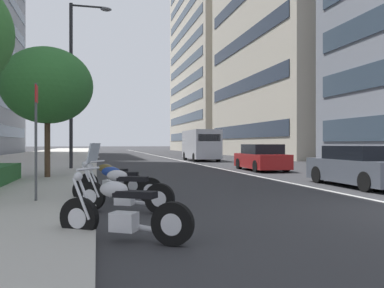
{
  "coord_description": "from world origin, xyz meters",
  "views": [
    {
      "loc": [
        -6.33,
        6.96,
        1.46
      ],
      "look_at": [
        12.62,
        2.38,
        1.44
      ],
      "focal_mm": 36.78,
      "sensor_mm": 36.0,
      "label": 1
    }
  ],
  "objects_px": {
    "motorcycle_second_in_row": "(117,186)",
    "street_tree_mid_sidewalk": "(47,86)",
    "motorcycle_under_tarp": "(110,181)",
    "parking_sign_by_curb": "(36,130)",
    "motorcycle_by_sign_pole": "(123,192)",
    "street_lamp_with_banners": "(77,71)",
    "motorcycle_mid_row": "(123,214)",
    "car_approaching_light": "(261,158)",
    "car_following_behind": "(361,167)",
    "delivery_van_ahead": "(201,144)"
  },
  "relations": [
    {
      "from": "motorcycle_by_sign_pole",
      "to": "car_approaching_light",
      "type": "bearing_deg",
      "value": -99.08
    },
    {
      "from": "car_following_behind",
      "to": "street_lamp_with_banners",
      "type": "relative_size",
      "value": 0.49
    },
    {
      "from": "motorcycle_under_tarp",
      "to": "street_lamp_with_banners",
      "type": "distance_m",
      "value": 11.59
    },
    {
      "from": "motorcycle_mid_row",
      "to": "car_approaching_light",
      "type": "bearing_deg",
      "value": -89.66
    },
    {
      "from": "street_tree_mid_sidewalk",
      "to": "motorcycle_by_sign_pole",
      "type": "bearing_deg",
      "value": -162.89
    },
    {
      "from": "motorcycle_second_in_row",
      "to": "delivery_van_ahead",
      "type": "relative_size",
      "value": 0.38
    },
    {
      "from": "motorcycle_second_in_row",
      "to": "street_tree_mid_sidewalk",
      "type": "relative_size",
      "value": 0.43
    },
    {
      "from": "car_approaching_light",
      "to": "street_tree_mid_sidewalk",
      "type": "xyz_separation_m",
      "value": [
        -3.47,
        10.58,
        3.06
      ]
    },
    {
      "from": "motorcycle_mid_row",
      "to": "motorcycle_by_sign_pole",
      "type": "height_order",
      "value": "motorcycle_by_sign_pole"
    },
    {
      "from": "car_following_behind",
      "to": "delivery_van_ahead",
      "type": "distance_m",
      "value": 20.77
    },
    {
      "from": "motorcycle_second_in_row",
      "to": "street_lamp_with_banners",
      "type": "bearing_deg",
      "value": -69.18
    },
    {
      "from": "motorcycle_by_sign_pole",
      "to": "street_lamp_with_banners",
      "type": "xyz_separation_m",
      "value": [
        13.32,
        1.59,
        4.88
      ]
    },
    {
      "from": "motorcycle_second_in_row",
      "to": "delivery_van_ahead",
      "type": "xyz_separation_m",
      "value": [
        22.53,
        -8.14,
        0.97
      ]
    },
    {
      "from": "parking_sign_by_curb",
      "to": "street_tree_mid_sidewalk",
      "type": "distance_m",
      "value": 7.03
    },
    {
      "from": "delivery_van_ahead",
      "to": "motorcycle_second_in_row",
      "type": "bearing_deg",
      "value": 161.4
    },
    {
      "from": "motorcycle_mid_row",
      "to": "motorcycle_second_in_row",
      "type": "height_order",
      "value": "motorcycle_mid_row"
    },
    {
      "from": "car_approaching_light",
      "to": "delivery_van_ahead",
      "type": "relative_size",
      "value": 0.73
    },
    {
      "from": "delivery_van_ahead",
      "to": "motorcycle_under_tarp",
      "type": "bearing_deg",
      "value": 159.82
    },
    {
      "from": "car_approaching_light",
      "to": "motorcycle_mid_row",
      "type": "bearing_deg",
      "value": 151.25
    },
    {
      "from": "motorcycle_under_tarp",
      "to": "street_lamp_with_banners",
      "type": "relative_size",
      "value": 0.21
    },
    {
      "from": "motorcycle_second_in_row",
      "to": "street_lamp_with_banners",
      "type": "height_order",
      "value": "street_lamp_with_banners"
    },
    {
      "from": "motorcycle_by_sign_pole",
      "to": "parking_sign_by_curb",
      "type": "height_order",
      "value": "parking_sign_by_curb"
    },
    {
      "from": "motorcycle_mid_row",
      "to": "street_lamp_with_banners",
      "type": "distance_m",
      "value": 16.65
    },
    {
      "from": "street_lamp_with_banners",
      "to": "car_approaching_light",
      "type": "bearing_deg",
      "value": -101.29
    },
    {
      "from": "parking_sign_by_curb",
      "to": "motorcycle_under_tarp",
      "type": "bearing_deg",
      "value": -44.71
    },
    {
      "from": "car_approaching_light",
      "to": "car_following_behind",
      "type": "bearing_deg",
      "value": -177.49
    },
    {
      "from": "motorcycle_second_in_row",
      "to": "street_tree_mid_sidewalk",
      "type": "bearing_deg",
      "value": -56.42
    },
    {
      "from": "car_following_behind",
      "to": "delivery_van_ahead",
      "type": "xyz_separation_m",
      "value": [
        20.76,
        0.13,
        0.72
      ]
    },
    {
      "from": "motorcycle_second_in_row",
      "to": "motorcycle_under_tarp",
      "type": "height_order",
      "value": "motorcycle_second_in_row"
    },
    {
      "from": "parking_sign_by_curb",
      "to": "motorcycle_mid_row",
      "type": "bearing_deg",
      "value": -154.86
    },
    {
      "from": "car_following_behind",
      "to": "parking_sign_by_curb",
      "type": "bearing_deg",
      "value": 102.5
    },
    {
      "from": "parking_sign_by_curb",
      "to": "car_approaching_light",
      "type": "bearing_deg",
      "value": -44.57
    },
    {
      "from": "motorcycle_under_tarp",
      "to": "car_approaching_light",
      "type": "distance_m",
      "value": 11.87
    },
    {
      "from": "motorcycle_mid_row",
      "to": "motorcycle_under_tarp",
      "type": "relative_size",
      "value": 1.06
    },
    {
      "from": "motorcycle_under_tarp",
      "to": "car_approaching_light",
      "type": "relative_size",
      "value": 0.43
    },
    {
      "from": "motorcycle_second_in_row",
      "to": "parking_sign_by_curb",
      "type": "bearing_deg",
      "value": 20.49
    },
    {
      "from": "car_following_behind",
      "to": "parking_sign_by_curb",
      "type": "distance_m",
      "value": 10.36
    },
    {
      "from": "car_following_behind",
      "to": "motorcycle_mid_row",
      "type": "bearing_deg",
      "value": 125.59
    },
    {
      "from": "motorcycle_second_in_row",
      "to": "parking_sign_by_curb",
      "type": "height_order",
      "value": "parking_sign_by_curb"
    },
    {
      "from": "parking_sign_by_curb",
      "to": "motorcycle_second_in_row",
      "type": "bearing_deg",
      "value": -83.02
    },
    {
      "from": "motorcycle_by_sign_pole",
      "to": "car_approaching_light",
      "type": "height_order",
      "value": "motorcycle_by_sign_pole"
    },
    {
      "from": "motorcycle_mid_row",
      "to": "delivery_van_ahead",
      "type": "xyz_separation_m",
      "value": [
        26.46,
        -8.24,
        0.97
      ]
    },
    {
      "from": "car_following_behind",
      "to": "street_tree_mid_sidewalk",
      "type": "xyz_separation_m",
      "value": [
        4.73,
        10.64,
        3.08
      ]
    },
    {
      "from": "street_lamp_with_banners",
      "to": "street_tree_mid_sidewalk",
      "type": "relative_size",
      "value": 1.72
    },
    {
      "from": "parking_sign_by_curb",
      "to": "street_lamp_with_banners",
      "type": "distance_m",
      "value": 12.65
    },
    {
      "from": "delivery_van_ahead",
      "to": "street_lamp_with_banners",
      "type": "xyz_separation_m",
      "value": [
        -10.61,
        9.67,
        3.93
      ]
    },
    {
      "from": "motorcycle_mid_row",
      "to": "street_tree_mid_sidewalk",
      "type": "relative_size",
      "value": 0.38
    },
    {
      "from": "motorcycle_mid_row",
      "to": "delivery_van_ahead",
      "type": "bearing_deg",
      "value": -76.09
    },
    {
      "from": "motorcycle_under_tarp",
      "to": "parking_sign_by_curb",
      "type": "height_order",
      "value": "parking_sign_by_curb"
    },
    {
      "from": "street_tree_mid_sidewalk",
      "to": "car_following_behind",
      "type": "bearing_deg",
      "value": -113.96
    }
  ]
}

